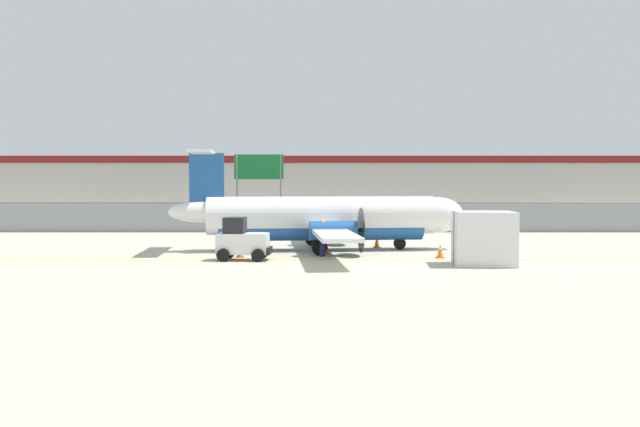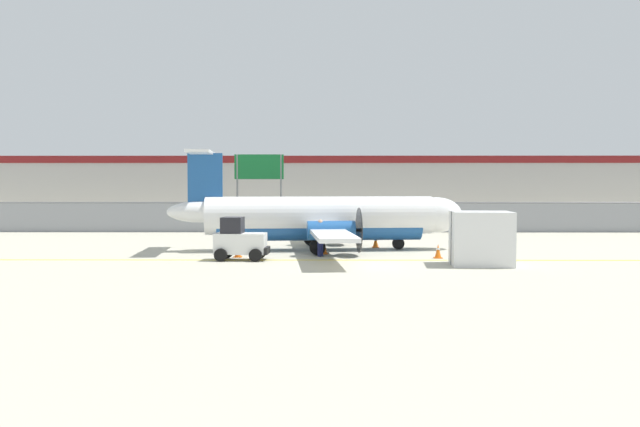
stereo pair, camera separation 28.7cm
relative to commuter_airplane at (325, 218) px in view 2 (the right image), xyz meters
The scene contains 18 objects.
ground_plane 4.57m from the commuter_airplane, 79.56° to the right, with size 140.00×140.00×0.01m.
perimeter_fence 11.83m from the commuter_airplane, 86.24° to the left, with size 98.00×0.10×2.10m.
parking_lot_strip 23.36m from the commuter_airplane, 88.09° to the left, with size 98.00×17.00×0.12m.
background_building 41.82m from the commuter_airplane, 88.94° to the left, with size 91.00×8.10×6.50m.
commuter_airplane is the anchor object (origin of this frame).
baggage_tug 5.68m from the commuter_airplane, 131.86° to the right, with size 2.39×1.49×1.88m.
ground_crew_worker 2.85m from the commuter_airplane, 94.69° to the right, with size 0.46×0.52×1.70m.
cargo_container 8.66m from the commuter_airplane, 42.54° to the right, with size 2.56×2.20×2.20m.
traffic_cone_near_left 3.21m from the commuter_airplane, 25.50° to the left, with size 0.36×0.36×0.64m.
traffic_cone_near_right 5.23m from the commuter_airplane, 141.60° to the right, with size 0.36×0.36×0.64m.
traffic_cone_far_left 6.25m from the commuter_airplane, 34.21° to the right, with size 0.36×0.36×0.64m.
traffic_cone_far_right 2.23m from the commuter_airplane, 91.60° to the right, with size 0.36×0.36×0.64m.
parked_car_0 24.99m from the commuter_airplane, 122.48° to the left, with size 4.38×2.42×1.58m.
parked_car_1 18.18m from the commuter_airplane, 108.32° to the left, with size 4.36×2.36×1.58m.
parked_car_2 23.45m from the commuter_airplane, 85.78° to the left, with size 4.37×2.39×1.58m.
parked_car_3 19.51m from the commuter_airplane, 69.00° to the left, with size 4.28×2.16×1.58m.
parked_car_4 24.31m from the commuter_airplane, 50.16° to the left, with size 4.34×2.30×1.58m.
highway_sign 15.25m from the commuter_airplane, 108.63° to the left, with size 3.60×0.14×5.50m.
Camera 2 is at (-0.83, -25.08, 3.30)m, focal length 35.00 mm.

